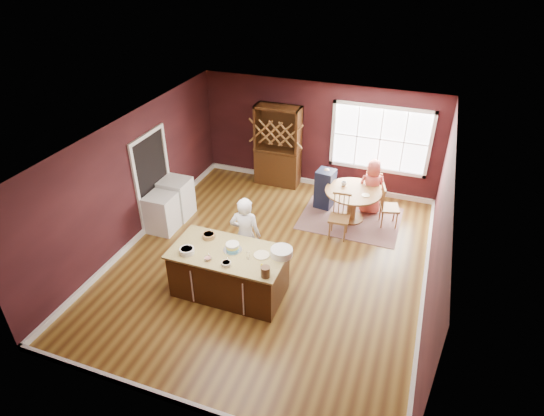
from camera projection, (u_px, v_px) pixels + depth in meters
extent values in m
plane|color=brown|center=(271.00, 262.00, 9.18)|extent=(7.00, 7.00, 0.00)
plane|color=white|center=(270.00, 138.00, 7.76)|extent=(7.00, 7.00, 0.00)
plane|color=black|center=(319.00, 136.00, 11.27)|extent=(6.00, 0.00, 6.00)
plane|color=black|center=(175.00, 342.00, 5.67)|extent=(6.00, 0.00, 6.00)
plane|color=black|center=(134.00, 179.00, 9.34)|extent=(0.00, 7.00, 7.00)
plane|color=black|center=(438.00, 237.00, 7.61)|extent=(0.00, 7.00, 7.00)
cube|color=#3F210D|center=(229.00, 274.00, 8.22)|extent=(1.97, 0.99, 0.83)
cube|color=tan|center=(228.00, 253.00, 7.97)|extent=(2.05, 1.07, 0.04)
cylinder|color=brown|center=(350.00, 218.00, 10.54)|extent=(0.59, 0.59, 0.04)
cylinder|color=brown|center=(352.00, 206.00, 10.36)|extent=(0.21, 0.21, 0.67)
cylinder|color=brown|center=(353.00, 191.00, 10.16)|extent=(1.27, 1.27, 0.04)
imported|color=silver|center=(245.00, 235.00, 8.57)|extent=(0.64, 0.47, 1.62)
cylinder|color=silver|center=(187.00, 251.00, 7.90)|extent=(0.26, 0.26, 0.10)
cylinder|color=brown|center=(209.00, 236.00, 8.29)|extent=(0.23, 0.23, 0.09)
cylinder|color=silver|center=(208.00, 259.00, 7.75)|extent=(0.14, 0.14, 0.05)
cylinder|color=beige|center=(226.00, 264.00, 7.62)|extent=(0.17, 0.17, 0.06)
cylinder|color=silver|center=(248.00, 255.00, 7.76)|extent=(0.07, 0.07, 0.14)
cylinder|color=#F5ECAE|center=(262.00, 255.00, 7.86)|extent=(0.28, 0.28, 0.02)
cylinder|color=white|center=(282.00, 252.00, 7.84)|extent=(0.39, 0.39, 0.13)
cylinder|color=brown|center=(265.00, 272.00, 7.35)|extent=(0.16, 0.16, 0.19)
cube|color=brown|center=(350.00, 218.00, 10.55)|extent=(2.25, 1.75, 0.01)
imported|color=#CC4F47|center=(372.00, 187.00, 10.47)|extent=(0.74, 0.57, 1.34)
cylinder|color=beige|center=(366.00, 195.00, 9.96)|extent=(0.18, 0.18, 0.01)
imported|color=silver|center=(344.00, 184.00, 10.33)|extent=(0.14, 0.14, 0.10)
cube|color=#402314|center=(278.00, 146.00, 11.49)|extent=(1.14, 0.48, 2.10)
cube|color=white|center=(162.00, 213.00, 9.94)|extent=(0.60, 0.58, 0.87)
cube|color=white|center=(177.00, 198.00, 10.44)|extent=(0.64, 0.62, 0.93)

